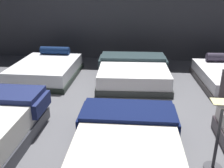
{
  "coord_description": "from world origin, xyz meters",
  "views": [
    {
      "loc": [
        0.08,
        -4.1,
        2.24
      ],
      "look_at": [
        -0.38,
        0.2,
        0.56
      ],
      "focal_mm": 41.49,
      "sensor_mm": 36.0,
      "label": 1
    }
  ],
  "objects_px": {
    "bed_4": "(133,72)",
    "price_sign": "(217,144)",
    "bed_3": "(47,70)",
    "bed_1": "(127,143)"
  },
  "relations": [
    {
      "from": "bed_3",
      "to": "bed_4",
      "type": "height_order",
      "value": "bed_3"
    },
    {
      "from": "bed_4",
      "to": "price_sign",
      "type": "relative_size",
      "value": 2.18
    },
    {
      "from": "bed_1",
      "to": "price_sign",
      "type": "height_order",
      "value": "price_sign"
    },
    {
      "from": "bed_1",
      "to": "price_sign",
      "type": "xyz_separation_m",
      "value": [
        1.13,
        -0.18,
        0.18
      ]
    },
    {
      "from": "bed_3",
      "to": "bed_4",
      "type": "distance_m",
      "value": 2.18
    },
    {
      "from": "bed_1",
      "to": "bed_4",
      "type": "distance_m",
      "value": 2.95
    },
    {
      "from": "bed_4",
      "to": "price_sign",
      "type": "distance_m",
      "value": 3.33
    },
    {
      "from": "bed_1",
      "to": "bed_3",
      "type": "xyz_separation_m",
      "value": [
        -2.18,
        2.97,
        0.03
      ]
    },
    {
      "from": "bed_4",
      "to": "price_sign",
      "type": "height_order",
      "value": "price_sign"
    },
    {
      "from": "bed_3",
      "to": "bed_4",
      "type": "relative_size",
      "value": 0.97
    }
  ]
}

